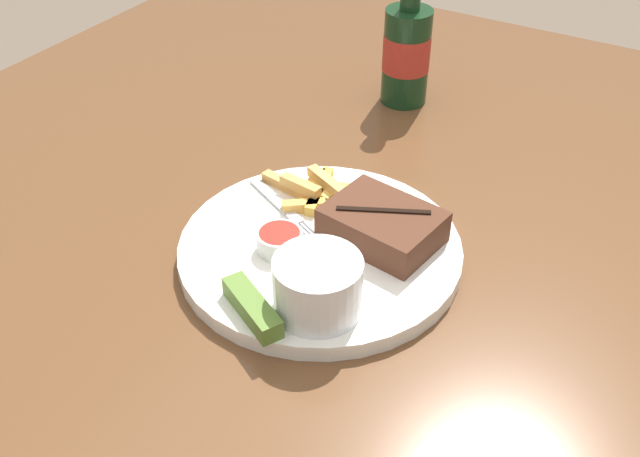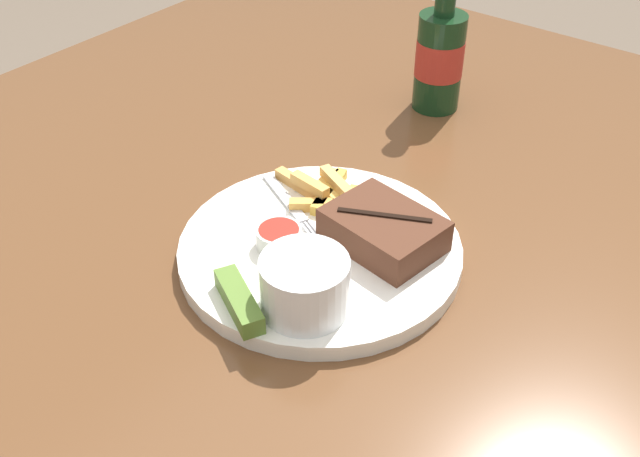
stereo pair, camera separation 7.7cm
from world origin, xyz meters
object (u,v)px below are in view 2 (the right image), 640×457
at_px(dinner_plate, 320,250).
at_px(coleslaw_cup, 305,282).
at_px(dipping_sauce_cup, 279,237).
at_px(pickle_spear, 235,299).
at_px(beer_bottle, 440,56).
at_px(fork_utensil, 289,203).
at_px(steak_portion, 384,230).

xyz_separation_m(dinner_plate, coleslaw_cup, (0.05, -0.08, 0.04)).
relative_size(dipping_sauce_cup, pickle_spear, 0.58).
distance_m(dipping_sauce_cup, pickle_spear, 0.10).
distance_m(coleslaw_cup, pickle_spear, 0.07).
relative_size(dinner_plate, beer_bottle, 1.38).
bearing_deg(coleslaw_cup, fork_utensil, 134.86).
relative_size(pickle_spear, fork_utensil, 0.66).
bearing_deg(dipping_sauce_cup, steak_portion, 40.47).
bearing_deg(steak_portion, fork_utensil, -176.89).
distance_m(coleslaw_cup, dipping_sauce_cup, 0.10).
xyz_separation_m(dipping_sauce_cup, pickle_spear, (0.03, -0.09, -0.00)).
bearing_deg(steak_portion, coleslaw_cup, -91.89).
distance_m(steak_portion, beer_bottle, 0.35).
bearing_deg(dipping_sauce_cup, pickle_spear, -74.55).
distance_m(steak_portion, pickle_spear, 0.17).
distance_m(dinner_plate, steak_portion, 0.07).
distance_m(pickle_spear, beer_bottle, 0.49).
xyz_separation_m(fork_utensil, beer_bottle, (-0.01, 0.33, 0.06)).
bearing_deg(coleslaw_cup, beer_bottle, 105.41).
height_order(pickle_spear, fork_utensil, pickle_spear).
xyz_separation_m(dinner_plate, beer_bottle, (-0.08, 0.36, 0.07)).
bearing_deg(coleslaw_cup, pickle_spear, -142.91).
height_order(coleslaw_cup, fork_utensil, coleslaw_cup).
distance_m(dinner_plate, fork_utensil, 0.08).
distance_m(steak_portion, fork_utensil, 0.12).
height_order(dinner_plate, dipping_sauce_cup, dipping_sauce_cup).
bearing_deg(dinner_plate, coleslaw_cup, -60.65).
height_order(coleslaw_cup, beer_bottle, beer_bottle).
relative_size(dipping_sauce_cup, beer_bottle, 0.22).
height_order(dinner_plate, beer_bottle, beer_bottle).
relative_size(pickle_spear, beer_bottle, 0.39).
xyz_separation_m(dinner_plate, dipping_sauce_cup, (-0.03, -0.03, 0.02)).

